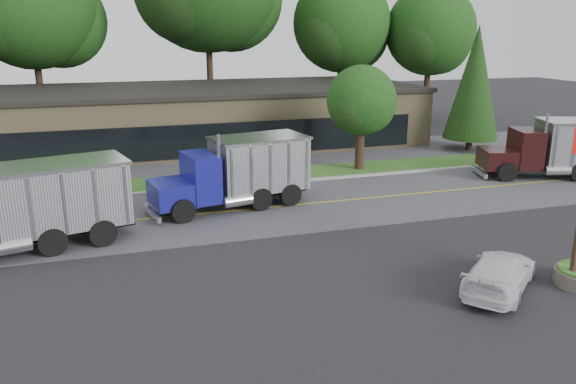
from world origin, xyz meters
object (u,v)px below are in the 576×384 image
rally_car (500,272)px  dump_truck_blue (239,170)px  dump_truck_maroon (562,147)px  dump_truck_red (25,206)px

rally_car → dump_truck_blue: bearing=-12.3°
rally_car → dump_truck_maroon: bearing=-88.6°
dump_truck_blue → dump_truck_maroon: size_ratio=0.93×
dump_truck_red → rally_car: dump_truck_red is taller
dump_truck_blue → rally_car: (6.26, -11.68, -1.17)m
dump_truck_red → dump_truck_maroon: size_ratio=1.09×
dump_truck_red → dump_truck_maroon: (28.49, 3.18, -0.00)m
dump_truck_red → rally_car: bearing=136.9°
dump_truck_maroon → dump_truck_blue: bearing=17.3°
dump_truck_red → dump_truck_blue: bearing=-175.3°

